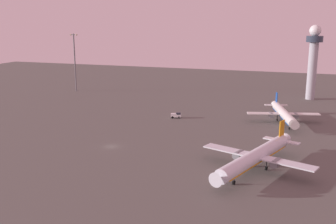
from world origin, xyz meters
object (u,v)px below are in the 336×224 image
(baggage_tractor, at_px, (176,115))
(apron_light_central, at_px, (75,59))
(airplane_mid_apron, at_px, (256,156))
(airplane_taxiway_distant, at_px, (284,114))
(control_tower, at_px, (313,57))

(baggage_tractor, xyz_separation_m, apron_light_central, (-73.21, 42.83, 16.65))
(airplane_mid_apron, height_order, airplane_taxiway_distant, airplane_mid_apron)
(baggage_tractor, height_order, apron_light_central, apron_light_central)
(control_tower, relative_size, baggage_tractor, 8.19)
(control_tower, distance_m, airplane_mid_apron, 110.57)
(airplane_mid_apron, height_order, apron_light_central, apron_light_central)
(airplane_taxiway_distant, bearing_deg, apron_light_central, -32.66)
(apron_light_central, bearing_deg, baggage_tractor, -30.33)
(control_tower, distance_m, airplane_taxiway_distant, 56.67)
(control_tower, height_order, airplane_mid_apron, control_tower)
(airplane_taxiway_distant, xyz_separation_m, apron_light_central, (-115.01, 36.00, 14.33))
(airplane_mid_apron, height_order, baggage_tractor, airplane_mid_apron)
(airplane_mid_apron, relative_size, apron_light_central, 1.24)
(control_tower, bearing_deg, apron_light_central, -172.35)
(control_tower, xyz_separation_m, apron_light_central, (-125.14, -16.81, -3.52))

